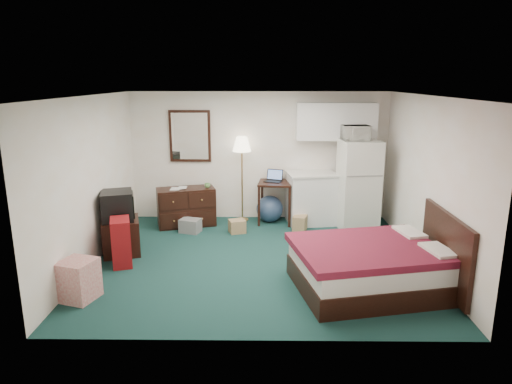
{
  "coord_description": "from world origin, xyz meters",
  "views": [
    {
      "loc": [
        0.04,
        -6.62,
        2.74
      ],
      "look_at": [
        -0.04,
        0.18,
        1.04
      ],
      "focal_mm": 32.0,
      "sensor_mm": 36.0,
      "label": 1
    }
  ],
  "objects_px": {
    "kitchen_counter": "(311,199)",
    "fridge": "(358,185)",
    "desk": "(275,202)",
    "floor_lamp": "(242,179)",
    "bed": "(369,268)",
    "tv_stand": "(121,236)",
    "dresser": "(186,207)",
    "suitcase": "(121,242)"
  },
  "relations": [
    {
      "from": "kitchen_counter",
      "to": "suitcase",
      "type": "distance_m",
      "value": 3.73
    },
    {
      "from": "desk",
      "to": "fridge",
      "type": "height_order",
      "value": "fridge"
    },
    {
      "from": "desk",
      "to": "tv_stand",
      "type": "xyz_separation_m",
      "value": [
        -2.52,
        -1.66,
        -0.12
      ]
    },
    {
      "from": "bed",
      "to": "suitcase",
      "type": "distance_m",
      "value": 3.62
    },
    {
      "from": "bed",
      "to": "kitchen_counter",
      "type": "bearing_deg",
      "value": 87.44
    },
    {
      "from": "kitchen_counter",
      "to": "fridge",
      "type": "relative_size",
      "value": 0.58
    },
    {
      "from": "desk",
      "to": "bed",
      "type": "xyz_separation_m",
      "value": [
        1.17,
        -2.91,
        -0.1
      ]
    },
    {
      "from": "bed",
      "to": "tv_stand",
      "type": "relative_size",
      "value": 3.06
    },
    {
      "from": "kitchen_counter",
      "to": "bed",
      "type": "xyz_separation_m",
      "value": [
        0.48,
        -2.89,
        -0.18
      ]
    },
    {
      "from": "kitchen_counter",
      "to": "tv_stand",
      "type": "height_order",
      "value": "kitchen_counter"
    },
    {
      "from": "floor_lamp",
      "to": "fridge",
      "type": "xyz_separation_m",
      "value": [
        2.17,
        -0.46,
        -0.0
      ]
    },
    {
      "from": "floor_lamp",
      "to": "desk",
      "type": "bearing_deg",
      "value": -10.5
    },
    {
      "from": "floor_lamp",
      "to": "fridge",
      "type": "bearing_deg",
      "value": -12.04
    },
    {
      "from": "desk",
      "to": "fridge",
      "type": "xyz_separation_m",
      "value": [
        1.52,
        -0.34,
        0.42
      ]
    },
    {
      "from": "fridge",
      "to": "bed",
      "type": "distance_m",
      "value": 2.64
    },
    {
      "from": "floor_lamp",
      "to": "bed",
      "type": "xyz_separation_m",
      "value": [
        1.82,
        -3.03,
        -0.53
      ]
    },
    {
      "from": "dresser",
      "to": "bed",
      "type": "bearing_deg",
      "value": -59.84
    },
    {
      "from": "bed",
      "to": "tv_stand",
      "type": "distance_m",
      "value": 3.89
    },
    {
      "from": "floor_lamp",
      "to": "suitcase",
      "type": "bearing_deg",
      "value": -127.22
    },
    {
      "from": "fridge",
      "to": "suitcase",
      "type": "bearing_deg",
      "value": -160.93
    },
    {
      "from": "suitcase",
      "to": "desk",
      "type": "bearing_deg",
      "value": 24.85
    },
    {
      "from": "suitcase",
      "to": "dresser",
      "type": "bearing_deg",
      "value": 53.58
    },
    {
      "from": "floor_lamp",
      "to": "kitchen_counter",
      "type": "relative_size",
      "value": 1.73
    },
    {
      "from": "dresser",
      "to": "kitchen_counter",
      "type": "xyz_separation_m",
      "value": [
        2.39,
        0.2,
        0.11
      ]
    },
    {
      "from": "kitchen_counter",
      "to": "bed",
      "type": "height_order",
      "value": "kitchen_counter"
    },
    {
      "from": "floor_lamp",
      "to": "suitcase",
      "type": "distance_m",
      "value": 2.88
    },
    {
      "from": "desk",
      "to": "kitchen_counter",
      "type": "distance_m",
      "value": 0.7
    },
    {
      "from": "tv_stand",
      "to": "floor_lamp",
      "type": "bearing_deg",
      "value": 27.13
    },
    {
      "from": "floor_lamp",
      "to": "fridge",
      "type": "relative_size",
      "value": 1.0
    },
    {
      "from": "dresser",
      "to": "floor_lamp",
      "type": "height_order",
      "value": "floor_lamp"
    },
    {
      "from": "floor_lamp",
      "to": "bed",
      "type": "relative_size",
      "value": 0.88
    },
    {
      "from": "kitchen_counter",
      "to": "tv_stand",
      "type": "relative_size",
      "value": 1.56
    },
    {
      "from": "kitchen_counter",
      "to": "fridge",
      "type": "xyz_separation_m",
      "value": [
        0.83,
        -0.32,
        0.35
      ]
    },
    {
      "from": "desk",
      "to": "suitcase",
      "type": "distance_m",
      "value": 3.19
    },
    {
      "from": "kitchen_counter",
      "to": "bed",
      "type": "relative_size",
      "value": 0.51
    },
    {
      "from": "dresser",
      "to": "suitcase",
      "type": "relative_size",
      "value": 1.49
    },
    {
      "from": "dresser",
      "to": "tv_stand",
      "type": "bearing_deg",
      "value": -136.22
    },
    {
      "from": "floor_lamp",
      "to": "kitchen_counter",
      "type": "height_order",
      "value": "floor_lamp"
    },
    {
      "from": "desk",
      "to": "tv_stand",
      "type": "height_order",
      "value": "desk"
    },
    {
      "from": "suitcase",
      "to": "kitchen_counter",
      "type": "bearing_deg",
      "value": 17.45
    },
    {
      "from": "kitchen_counter",
      "to": "fridge",
      "type": "height_order",
      "value": "fridge"
    },
    {
      "from": "bed",
      "to": "floor_lamp",
      "type": "bearing_deg",
      "value": 109.02
    }
  ]
}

